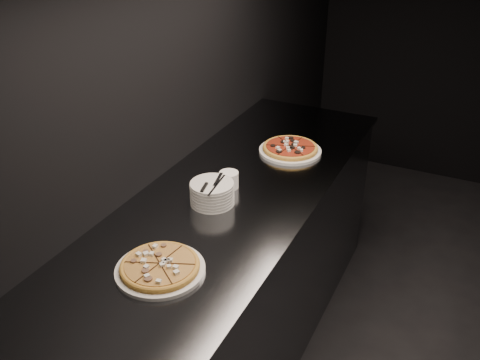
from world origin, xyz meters
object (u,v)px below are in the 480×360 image
at_px(pizza_tomato, 290,149).
at_px(cutlery, 212,184).
at_px(counter, 227,283).
at_px(plate_stack, 212,193).
at_px(pizza_mushroom, 160,267).
at_px(ramekin, 229,179).

height_order(pizza_tomato, cutlery, cutlery).
bearing_deg(counter, cutlery, -112.63).
relative_size(pizza_tomato, plate_stack, 1.97).
relative_size(pizza_mushroom, cutlery, 1.84).
bearing_deg(pizza_mushroom, plate_stack, 96.97).
bearing_deg(plate_stack, ramekin, 89.44).
bearing_deg(plate_stack, cutlery, -62.38).
relative_size(counter, ramekin, 28.49).
relative_size(pizza_tomato, ramekin, 4.24).
xyz_separation_m(pizza_tomato, plate_stack, (-0.11, -0.61, 0.03)).
bearing_deg(pizza_tomato, pizza_mushroom, -92.88).
xyz_separation_m(pizza_tomato, cutlery, (-0.11, -0.62, 0.08)).
bearing_deg(pizza_tomato, counter, -98.13).
distance_m(pizza_mushroom, plate_stack, 0.49).
distance_m(counter, pizza_mushroom, 0.72).
xyz_separation_m(pizza_mushroom, pizza_tomato, (0.06, 1.10, 0.00)).
bearing_deg(cutlery, ramekin, 79.00).
height_order(pizza_mushroom, pizza_tomato, same).
xyz_separation_m(pizza_mushroom, cutlery, (-0.05, 0.47, 0.08)).
distance_m(pizza_mushroom, cutlery, 0.48).
height_order(counter, pizza_mushroom, pizza_mushroom).
height_order(pizza_tomato, ramekin, ramekin).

